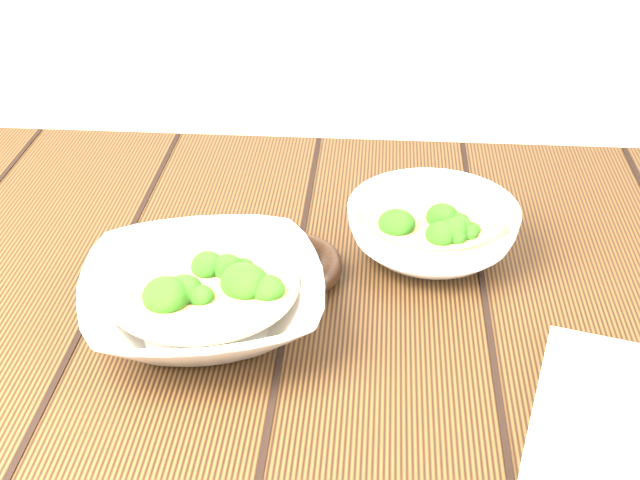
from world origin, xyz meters
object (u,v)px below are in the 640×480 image
soup_bowl_back (432,229)px  trivet (289,266)px  soup_bowl_front (203,298)px  table (310,394)px

soup_bowl_back → trivet: bearing=-158.6°
soup_bowl_back → soup_bowl_front: bearing=-147.0°
soup_bowl_front → trivet: 0.12m
soup_bowl_back → trivet: (-0.15, -0.06, -0.02)m
table → soup_bowl_front: bearing=-158.8°
soup_bowl_front → soup_bowl_back: soup_bowl_front is taller
table → soup_bowl_front: soup_bowl_front is taller
table → soup_bowl_back: bearing=40.6°
table → soup_bowl_front: size_ratio=4.28×
trivet → soup_bowl_front: bearing=-130.5°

